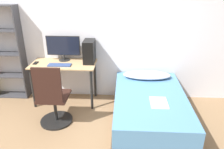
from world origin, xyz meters
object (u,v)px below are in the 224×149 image
(pc_tower, at_px, (89,51))
(bed, at_px, (149,109))
(monitor, at_px, (63,47))
(office_chair, at_px, (53,102))
(keyboard, at_px, (60,65))

(pc_tower, bearing_deg, bed, -34.65)
(bed, distance_m, monitor, 1.86)
(office_chair, distance_m, pc_tower, 1.09)
(office_chair, distance_m, bed, 1.50)
(office_chair, height_order, bed, office_chair)
(bed, relative_size, keyboard, 4.55)
(pc_tower, bearing_deg, keyboard, -157.33)
(bed, xyz_separation_m, keyboard, (-1.52, 0.50, 0.52))
(bed, height_order, keyboard, keyboard)
(bed, height_order, pc_tower, pc_tower)
(bed, bearing_deg, keyboard, 161.71)
(pc_tower, bearing_deg, monitor, 171.13)
(office_chair, bearing_deg, keyboard, 93.06)
(office_chair, xyz_separation_m, monitor, (-0.02, 0.88, 0.62))
(office_chair, distance_m, keyboard, 0.71)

